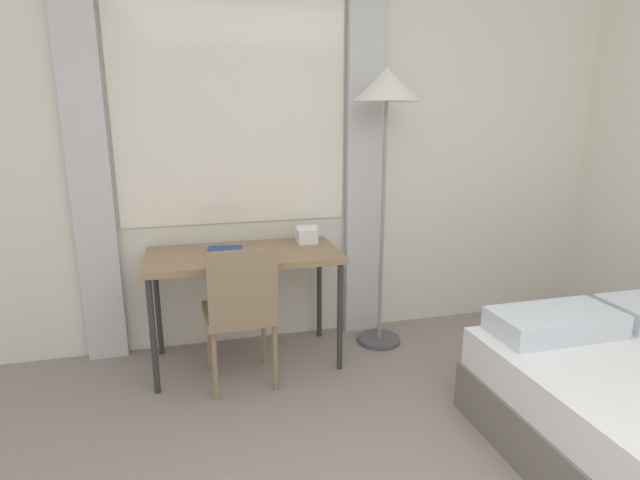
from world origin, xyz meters
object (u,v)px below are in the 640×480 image
(telephone, at_px, (306,235))
(book, at_px, (225,251))
(desk, at_px, (244,262))
(standing_lamp, at_px, (386,107))
(desk_chair, at_px, (241,307))

(telephone, xyz_separation_m, book, (-0.54, -0.14, -0.04))
(telephone, bearing_deg, desk, -162.19)
(standing_lamp, relative_size, telephone, 12.57)
(desk, distance_m, desk_chair, 0.35)
(desk, xyz_separation_m, telephone, (0.43, 0.14, 0.11))
(desk, distance_m, book, 0.14)
(desk, xyz_separation_m, book, (-0.11, -0.00, 0.08))
(desk_chair, xyz_separation_m, book, (-0.06, 0.30, 0.25))
(desk_chair, relative_size, standing_lamp, 0.47)
(desk, distance_m, telephone, 0.46)
(desk, bearing_deg, telephone, 17.81)
(desk, bearing_deg, standing_lamp, 2.99)
(desk, bearing_deg, book, -179.73)
(book, bearing_deg, desk_chair, -79.39)
(desk, relative_size, desk_chair, 1.37)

